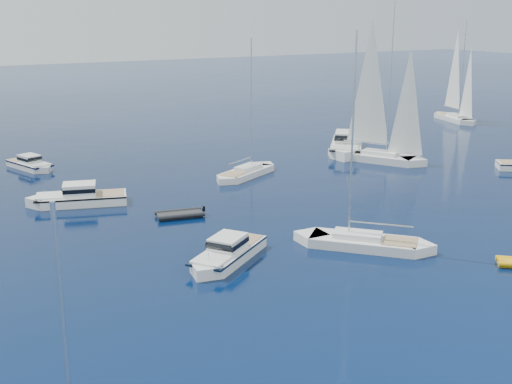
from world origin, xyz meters
TOP-DOWN VIEW (x-y plane):
  - ground at (0.00, 0.00)m, footprint 400.00×400.00m
  - motor_cruiser_left at (-6.46, 15.80)m, footprint 8.56×7.22m
  - motor_cruiser_centre at (-11.96, 34.62)m, footprint 9.90×5.53m
  - motor_cruiser_distant at (22.79, 41.02)m, footprint 10.62×11.85m
  - motor_cruiser_horizon at (-13.00, 50.95)m, footprint 4.66×7.83m
  - sailboat_mid_r at (3.54, 13.33)m, footprint 9.66×9.94m
  - sailboat_centre at (6.25, 36.48)m, footprint 10.09×6.98m
  - sailboat_sails_r at (22.77, 35.37)m, footprint 9.20×12.55m
  - sailboat_sails_far at (52.13, 51.78)m, footprint 5.44×11.34m
  - tender_grey_far at (-5.42, 26.74)m, footprint 4.54×2.99m

SIDE VIEW (x-z plane):
  - ground at x=0.00m, z-range 0.00..0.00m
  - motor_cruiser_left at x=-6.46m, z-range -1.14..1.14m
  - motor_cruiser_centre at x=-11.96m, z-range -1.24..1.24m
  - motor_cruiser_distant at x=22.79m, z-range -1.61..1.61m
  - motor_cruiser_horizon at x=-13.00m, z-range -0.98..0.98m
  - sailboat_mid_r at x=3.54m, z-range -8.09..8.09m
  - sailboat_centre at x=6.25m, z-range -7.37..7.37m
  - sailboat_sails_r at x=22.77m, z-range -9.28..9.28m
  - sailboat_sails_far at x=52.13m, z-range -8.07..8.07m
  - tender_grey_far at x=-5.42m, z-range -0.47..0.47m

